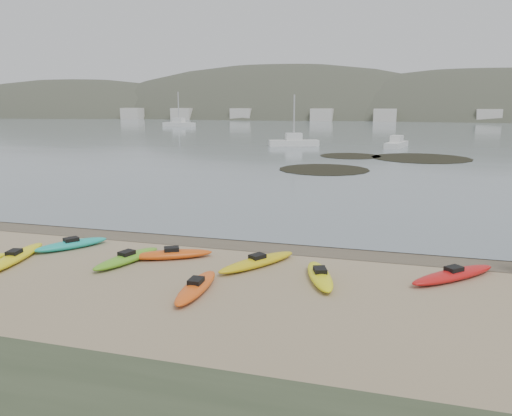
% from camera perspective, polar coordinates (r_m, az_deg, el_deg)
% --- Properties ---
extents(ground, '(600.00, 600.00, 0.00)m').
position_cam_1_polar(ground, '(21.38, -0.00, -3.94)').
color(ground, tan).
rests_on(ground, ground).
extents(wet_sand, '(60.00, 60.00, 0.00)m').
position_cam_1_polar(wet_sand, '(21.11, -0.22, -4.14)').
color(wet_sand, brown).
rests_on(wet_sand, ground).
extents(water, '(1200.00, 1200.00, 0.00)m').
position_cam_1_polar(water, '(319.89, 15.07, 10.49)').
color(water, slate).
rests_on(water, ground).
extents(kayaks, '(22.43, 8.82, 0.34)m').
position_cam_1_polar(kayaks, '(18.08, -4.83, -6.41)').
color(kayaks, '#FFF815').
rests_on(kayaks, ground).
extents(kelp_mats, '(17.89, 21.30, 0.04)m').
position_cam_1_polar(kelp_mats, '(52.91, 14.03, 5.27)').
color(kelp_mats, black).
rests_on(kelp_mats, water).
extents(moored_boats, '(96.17, 60.55, 1.22)m').
position_cam_1_polar(moored_boats, '(99.50, 14.71, 8.50)').
color(moored_boats, silver).
rests_on(moored_boats, ground).
extents(far_hills, '(550.00, 135.00, 80.00)m').
position_cam_1_polar(far_hills, '(217.50, 24.76, 5.10)').
color(far_hills, '#384235').
rests_on(far_hills, ground).
extents(far_town, '(199.00, 5.00, 4.00)m').
position_cam_1_polar(far_town, '(164.84, 16.21, 10.13)').
color(far_town, beige).
rests_on(far_town, ground).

